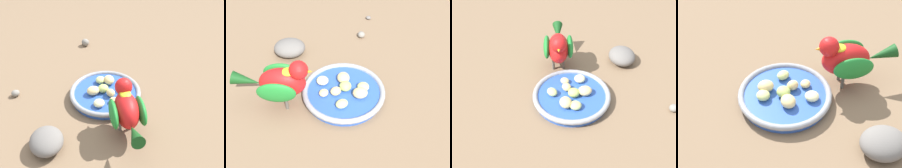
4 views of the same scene
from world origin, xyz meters
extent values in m
plane|color=#7A6047|center=(0.00, 0.00, 0.00)|extent=(4.00, 4.00, 0.00)
cylinder|color=#2D56B7|center=(0.02, 0.02, 0.01)|extent=(0.20, 0.20, 0.02)
torus|color=#93969B|center=(0.02, 0.02, 0.02)|extent=(0.21, 0.21, 0.01)
ellipsoid|color=#B2CC66|center=(0.03, 0.01, 0.03)|extent=(0.04, 0.03, 0.02)
ellipsoid|color=beige|center=(0.06, 0.07, 0.03)|extent=(0.04, 0.04, 0.02)
ellipsoid|color=#E5C67F|center=(0.06, 0.01, 0.03)|extent=(0.04, 0.03, 0.02)
ellipsoid|color=#E5C67F|center=(0.00, -0.02, 0.03)|extent=(0.03, 0.04, 0.03)
ellipsoid|color=#E5C67F|center=(0.01, 0.04, 0.03)|extent=(0.03, 0.03, 0.02)
ellipsoid|color=#E5C67F|center=(0.02, 0.07, 0.03)|extent=(0.03, 0.03, 0.02)
ellipsoid|color=#C6D17A|center=(-0.03, 0.03, 0.03)|extent=(0.04, 0.04, 0.02)
ellipsoid|color=#C6D17A|center=(0.02, -0.03, 0.03)|extent=(0.03, 0.03, 0.02)
cylinder|color=#59544C|center=(0.03, 0.16, 0.02)|extent=(0.01, 0.01, 0.04)
cylinder|color=#59544C|center=(0.00, 0.16, 0.02)|extent=(0.01, 0.01, 0.04)
ellipsoid|color=red|center=(0.02, 0.16, 0.07)|extent=(0.08, 0.12, 0.08)
ellipsoid|color=#1E7F2D|center=(0.05, 0.17, 0.07)|extent=(0.03, 0.09, 0.06)
ellipsoid|color=#1E7F2D|center=(-0.02, 0.18, 0.07)|extent=(0.03, 0.09, 0.06)
cone|color=#144719|center=(0.03, 0.25, 0.08)|extent=(0.04, 0.08, 0.05)
sphere|color=red|center=(0.01, 0.12, 0.11)|extent=(0.05, 0.05, 0.04)
cone|color=orange|center=(0.01, 0.10, 0.11)|extent=(0.02, 0.02, 0.02)
ellipsoid|color=yellow|center=(0.01, 0.15, 0.11)|extent=(0.03, 0.04, 0.01)
ellipsoid|color=slate|center=(0.22, 0.15, 0.02)|extent=(0.09, 0.10, 0.05)
ellipsoid|color=gray|center=(0.00, -0.31, 0.01)|extent=(0.04, 0.04, 0.03)
ellipsoid|color=gray|center=(0.28, -0.08, 0.01)|extent=(0.03, 0.03, 0.02)
camera|label=1|loc=(0.21, 0.62, 0.53)|focal=43.58mm
camera|label=2|loc=(-0.45, 0.09, 0.52)|focal=43.63mm
camera|label=3|loc=(-0.11, -0.53, 0.56)|focal=45.99mm
camera|label=4|loc=(0.51, -0.13, 0.52)|focal=51.13mm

